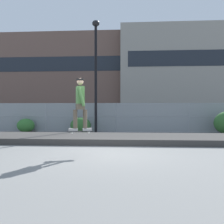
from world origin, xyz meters
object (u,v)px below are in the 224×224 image
at_px(skateboard, 80,131).
at_px(street_lamp, 96,63).
at_px(skater, 80,101).
at_px(shrub_left, 26,125).
at_px(parked_car_near, 86,118).
at_px(parked_car_mid, 168,118).
at_px(shrub_center, 81,125).

xyz_separation_m(skateboard, street_lamp, (-0.51, 7.36, 3.44)).
bearing_deg(skater, shrub_left, 122.55).
bearing_deg(parked_car_near, parked_car_mid, 3.88).
bearing_deg(street_lamp, skater, -86.07).
relative_size(parked_car_mid, shrub_left, 3.94).
bearing_deg(parked_car_near, shrub_center, -85.27).
distance_m(skateboard, parked_car_near, 10.85).
xyz_separation_m(parked_car_near, shrub_left, (-3.33, -2.80, -0.40)).
distance_m(skater, shrub_left, 9.47).
bearing_deg(street_lamp, parked_car_mid, 37.89).
relative_size(street_lamp, parked_car_mid, 1.53).
bearing_deg(shrub_left, skater, -57.45).
xyz_separation_m(skater, street_lamp, (-0.51, 7.36, 2.50)).
relative_size(skater, parked_car_near, 0.37).
bearing_deg(skateboard, shrub_left, 122.55).
relative_size(street_lamp, shrub_left, 6.03).
bearing_deg(skater, parked_car_mid, 68.73).
distance_m(street_lamp, parked_car_mid, 6.99).
relative_size(parked_car_mid, shrub_center, 3.52).
height_order(skateboard, parked_car_near, parked_car_near).
relative_size(skateboard, parked_car_mid, 0.19).
relative_size(skater, parked_car_mid, 0.37).
height_order(skateboard, skater, skater).
bearing_deg(parked_car_mid, skateboard, -111.27).
relative_size(parked_car_near, parked_car_mid, 1.03).
xyz_separation_m(skater, parked_car_near, (-1.71, 10.71, -0.87)).
bearing_deg(shrub_left, parked_car_near, 40.07).
bearing_deg(skater, shrub_center, 100.99).
relative_size(street_lamp, parked_car_near, 1.49).
height_order(street_lamp, shrub_left, street_lamp).
distance_m(skater, parked_car_mid, 11.97).
height_order(street_lamp, parked_car_mid, street_lamp).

